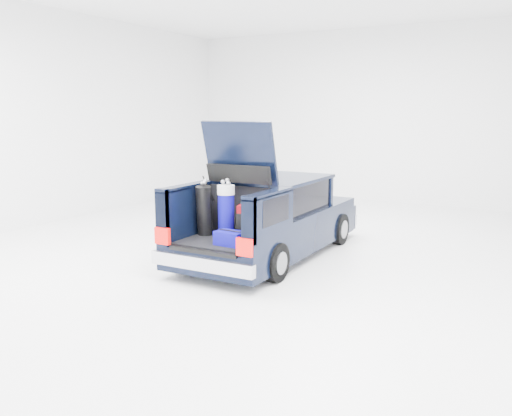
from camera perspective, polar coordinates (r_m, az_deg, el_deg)
The scene contains 6 objects.
ground at distance 10.05m, azimuth 1.39°, elevation -5.00°, with size 14.00×14.00×0.00m, color white.
car at distance 9.99m, azimuth 1.69°, elevation -1.13°, with size 1.87×4.65×2.47m.
red_suitcase at distance 8.68m, azimuth -0.79°, elevation -1.51°, with size 0.39×0.32×0.57m.
black_golf_bag at distance 8.94m, azimuth -5.47°, elevation -0.25°, with size 0.34×0.40×0.92m.
blue_golf_bag at distance 8.85m, azimuth -3.16°, elevation -0.22°, with size 0.35×0.35×0.95m.
blue_duffel at distance 8.31m, azimuth -2.73°, elevation -3.19°, with size 0.46×0.32×0.23m.
Camera 1 is at (4.50, -8.60, 2.61)m, focal length 38.00 mm.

